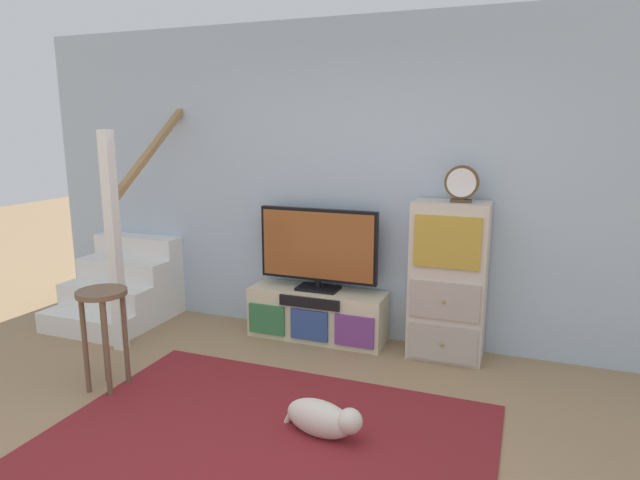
# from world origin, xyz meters

# --- Properties ---
(back_wall) EXTENTS (6.40, 0.12, 2.70)m
(back_wall) POSITION_xyz_m (0.00, 2.46, 1.35)
(back_wall) COLOR #A8BCD1
(back_wall) RESTS_ON ground_plane
(area_rug) EXTENTS (2.60, 1.80, 0.01)m
(area_rug) POSITION_xyz_m (0.00, 0.60, 0.01)
(area_rug) COLOR maroon
(area_rug) RESTS_ON ground_plane
(media_console) EXTENTS (1.19, 0.38, 0.44)m
(media_console) POSITION_xyz_m (-0.30, 2.19, 0.22)
(media_console) COLOR beige
(media_console) RESTS_ON ground_plane
(television) EXTENTS (1.05, 0.22, 0.71)m
(television) POSITION_xyz_m (-0.30, 2.22, 0.81)
(television) COLOR black
(television) RESTS_ON media_console
(side_cabinet) EXTENTS (0.58, 0.38, 1.26)m
(side_cabinet) POSITION_xyz_m (0.80, 2.20, 0.63)
(side_cabinet) COLOR beige
(side_cabinet) RESTS_ON ground_plane
(desk_clock) EXTENTS (0.25, 0.08, 0.28)m
(desk_clock) POSITION_xyz_m (0.87, 2.19, 1.40)
(desk_clock) COLOR #4C3823
(desk_clock) RESTS_ON side_cabinet
(staircase) EXTENTS (1.00, 1.36, 2.20)m
(staircase) POSITION_xyz_m (-2.24, 2.20, 0.37)
(staircase) COLOR white
(staircase) RESTS_ON ground_plane
(bar_stool_near) EXTENTS (0.34, 0.34, 0.73)m
(bar_stool_near) POSITION_xyz_m (-1.34, 0.79, 0.54)
(bar_stool_near) COLOR brown
(bar_stool_near) RESTS_ON ground_plane
(dog) EXTENTS (0.54, 0.28, 0.23)m
(dog) POSITION_xyz_m (0.30, 0.76, 0.12)
(dog) COLOR beige
(dog) RESTS_ON ground_plane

